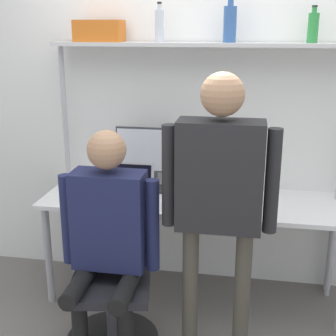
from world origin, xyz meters
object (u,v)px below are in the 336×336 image
monitor (153,155)px  bottle_clear (160,25)px  bottle_green (313,27)px  office_chair (112,303)px  laptop (131,189)px  cell_phone (169,204)px  person_standing (219,186)px  bottle_blue (230,23)px  person_seated (108,228)px  storage_box (99,31)px

monitor → bottle_clear: 0.88m
bottle_green → office_chair: bearing=-145.2°
bottle_clear → laptop: bearing=-125.6°
cell_phone → person_standing: size_ratio=0.09×
cell_phone → person_standing: person_standing is taller
bottle_clear → office_chair: bearing=-100.8°
laptop → office_chair: bearing=-88.8°
person_standing → bottle_clear: bearing=120.5°
bottle_blue → bottle_clear: bearing=-180.0°
person_standing → bottle_green: bottle_green is taller
cell_phone → bottle_green: bottle_green is taller
office_chair → bottle_blue: (0.61, 0.78, 1.62)m
bottle_clear → person_standing: bearing=-59.5°
bottle_blue → person_standing: bearing=-88.9°
person_seated → person_standing: 0.68m
monitor → cell_phone: (0.16, -0.27, -0.25)m
monitor → laptop: bearing=-122.2°
monitor → person_seated: 0.82m
cell_phone → bottle_clear: bottle_clear is taller
monitor → bottle_blue: bearing=4.0°
storage_box → cell_phone: bearing=-29.6°
office_chair → person_seated: person_seated is taller
laptop → storage_box: storage_box is taller
cell_phone → person_seated: 0.58m
laptop → storage_box: bearing=138.5°
monitor → bottle_clear: (0.04, 0.04, 0.87)m
monitor → bottle_blue: bottle_blue is taller
bottle_clear → storage_box: 0.41m
monitor → storage_box: (-0.37, 0.04, 0.84)m
laptop → bottle_clear: bottle_clear is taller
laptop → bottle_green: (1.13, 0.22, 1.06)m
cell_phone → office_chair: office_chair is taller
person_seated → bottle_green: (1.11, 0.82, 1.08)m
person_standing → storage_box: bearing=137.8°
person_seated → bottle_clear: bottle_clear is taller
laptop → cell_phone: 0.29m
office_chair → person_seated: bearing=-81.1°
storage_box → bottle_green: bearing=0.0°
cell_phone → bottle_clear: (-0.12, 0.30, 1.13)m
cell_phone → bottle_blue: bearing=41.4°
bottle_clear → storage_box: (-0.41, -0.00, -0.04)m
cell_phone → bottle_clear: bearing=111.1°
office_chair → bottle_green: 2.10m
laptop → monitor: bearing=57.8°
office_chair → bottle_clear: size_ratio=3.57×
office_chair → bottle_clear: 1.79m
cell_phone → monitor: bearing=120.7°
bottle_clear → cell_phone: bearing=-68.9°
office_chair → storage_box: size_ratio=2.82×
person_seated → person_standing: size_ratio=0.81×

